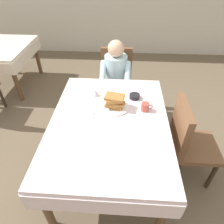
# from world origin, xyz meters

# --- Properties ---
(ground_plane) EXTENTS (14.00, 14.00, 0.00)m
(ground_plane) POSITION_xyz_m (0.00, 0.00, 0.00)
(ground_plane) COLOR brown
(dining_table_main) EXTENTS (1.12, 1.52, 0.74)m
(dining_table_main) POSITION_xyz_m (0.00, 0.00, 0.65)
(dining_table_main) COLOR silver
(dining_table_main) RESTS_ON ground
(chair_diner) EXTENTS (0.44, 0.45, 0.93)m
(chair_diner) POSITION_xyz_m (0.01, 1.17, 0.53)
(chair_diner) COLOR brown
(chair_diner) RESTS_ON ground
(diner_person) EXTENTS (0.40, 0.43, 1.12)m
(diner_person) POSITION_xyz_m (0.01, 1.01, 0.67)
(diner_person) COLOR silver
(diner_person) RESTS_ON ground
(chair_right_side) EXTENTS (0.45, 0.44, 0.93)m
(chair_right_side) POSITION_xyz_m (0.77, 0.00, 0.53)
(chair_right_side) COLOR brown
(chair_right_side) RESTS_ON ground
(plate_breakfast) EXTENTS (0.28, 0.28, 0.02)m
(plate_breakfast) POSITION_xyz_m (0.04, 0.19, 0.75)
(plate_breakfast) COLOR white
(plate_breakfast) RESTS_ON dining_table_main
(breakfast_stack) EXTENTS (0.21, 0.19, 0.12)m
(breakfast_stack) POSITION_xyz_m (0.04, 0.19, 0.82)
(breakfast_stack) COLOR #A36B33
(breakfast_stack) RESTS_ON plate_breakfast
(cup_coffee) EXTENTS (0.11, 0.08, 0.08)m
(cup_coffee) POSITION_xyz_m (0.34, 0.17, 0.78)
(cup_coffee) COLOR #B24C42
(cup_coffee) RESTS_ON dining_table_main
(bowl_butter) EXTENTS (0.11, 0.11, 0.04)m
(bowl_butter) POSITION_xyz_m (0.24, 0.37, 0.76)
(bowl_butter) COLOR black
(bowl_butter) RESTS_ON dining_table_main
(syrup_pitcher) EXTENTS (0.08, 0.08, 0.07)m
(syrup_pitcher) POSITION_xyz_m (-0.18, 0.39, 0.78)
(syrup_pitcher) COLOR silver
(syrup_pitcher) RESTS_ON dining_table_main
(fork_left_of_plate) EXTENTS (0.01, 0.18, 0.00)m
(fork_left_of_plate) POSITION_xyz_m (-0.15, 0.17, 0.74)
(fork_left_of_plate) COLOR silver
(fork_left_of_plate) RESTS_ON dining_table_main
(knife_right_of_plate) EXTENTS (0.01, 0.20, 0.00)m
(knife_right_of_plate) POSITION_xyz_m (0.23, 0.17, 0.74)
(knife_right_of_plate) COLOR silver
(knife_right_of_plate) RESTS_ON dining_table_main
(spoon_near_edge) EXTENTS (0.15, 0.05, 0.00)m
(spoon_near_edge) POSITION_xyz_m (0.08, -0.11, 0.74)
(spoon_near_edge) COLOR silver
(spoon_near_edge) RESTS_ON dining_table_main
(napkin_folded) EXTENTS (0.17, 0.12, 0.01)m
(napkin_folded) POSITION_xyz_m (-0.24, 0.06, 0.74)
(napkin_folded) COLOR white
(napkin_folded) RESTS_ON dining_table_main
(background_table_far) EXTENTS (0.92, 1.12, 0.74)m
(background_table_far) POSITION_xyz_m (-1.94, 1.71, 0.62)
(background_table_far) COLOR silver
(background_table_far) RESTS_ON ground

